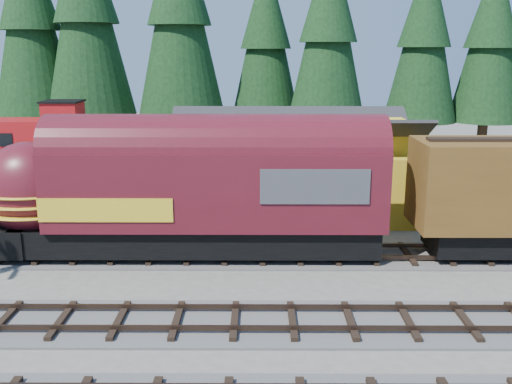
{
  "coord_description": "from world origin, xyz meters",
  "views": [
    {
      "loc": [
        -1.65,
        -18.23,
        8.32
      ],
      "look_at": [
        -1.76,
        4.0,
        2.76
      ],
      "focal_mm": 40.0,
      "sensor_mm": 36.0,
      "label": 1
    }
  ],
  "objects_px": {
    "depot": "(291,158)",
    "caboose": "(52,145)",
    "pickup_truck_a": "(125,213)",
    "locomotive": "(174,196)"
  },
  "relations": [
    {
      "from": "depot",
      "to": "caboose",
      "type": "bearing_deg",
      "value": 153.37
    },
    {
      "from": "depot",
      "to": "pickup_truck_a",
      "type": "xyz_separation_m",
      "value": [
        -8.01,
        -2.65,
        -2.19
      ]
    },
    {
      "from": "depot",
      "to": "caboose",
      "type": "distance_m",
      "value": 16.74
    },
    {
      "from": "caboose",
      "to": "pickup_truck_a",
      "type": "relative_size",
      "value": 1.66
    },
    {
      "from": "locomotive",
      "to": "caboose",
      "type": "xyz_separation_m",
      "value": [
        -9.9,
        14.0,
        -0.2
      ]
    },
    {
      "from": "depot",
      "to": "locomotive",
      "type": "xyz_separation_m",
      "value": [
        -5.06,
        -6.5,
        -0.36
      ]
    },
    {
      "from": "depot",
      "to": "caboose",
      "type": "relative_size",
      "value": 1.39
    },
    {
      "from": "locomotive",
      "to": "pickup_truck_a",
      "type": "distance_m",
      "value": 5.18
    },
    {
      "from": "caboose",
      "to": "depot",
      "type": "bearing_deg",
      "value": -26.63
    },
    {
      "from": "depot",
      "to": "pickup_truck_a",
      "type": "relative_size",
      "value": 2.32
    }
  ]
}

